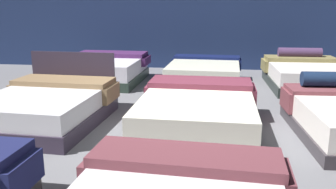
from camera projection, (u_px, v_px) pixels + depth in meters
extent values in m
cube|color=slate|center=(194.00, 136.00, 4.74)|extent=(18.00, 18.00, 0.02)
cube|color=navy|center=(207.00, 2.00, 9.26)|extent=(18.00, 0.06, 3.50)
cube|color=#1C2150|center=(23.00, 175.00, 2.98)|extent=(0.10, 0.53, 0.26)
cube|color=brown|center=(186.00, 158.00, 2.72)|extent=(1.46, 0.55, 0.08)
cube|color=brown|center=(94.00, 167.00, 2.89)|extent=(0.11, 0.48, 0.21)
cube|color=brown|center=(286.00, 184.00, 2.62)|extent=(0.11, 0.48, 0.21)
cube|color=#302737|center=(45.00, 117.00, 5.15)|extent=(1.64, 2.05, 0.21)
cube|color=silver|center=(44.00, 102.00, 5.09)|extent=(1.57, 1.98, 0.25)
cube|color=#302737|center=(73.00, 79.00, 6.00)|extent=(1.44, 0.12, 0.92)
cube|color=olive|center=(64.00, 81.00, 5.67)|extent=(1.54, 0.69, 0.08)
cube|color=olive|center=(21.00, 89.00, 5.84)|extent=(0.11, 0.61, 0.24)
cube|color=olive|center=(111.00, 93.00, 5.57)|extent=(0.11, 0.61, 0.24)
cube|color=#2B3536|center=(197.00, 125.00, 4.86)|extent=(1.58, 2.18, 0.18)
cube|color=silver|center=(197.00, 108.00, 4.80)|extent=(1.52, 2.12, 0.31)
cube|color=brown|center=(201.00, 82.00, 5.44)|extent=(1.53, 0.68, 0.08)
cube|color=brown|center=(151.00, 93.00, 5.60)|extent=(0.09, 0.65, 0.31)
cube|color=brown|center=(252.00, 97.00, 5.38)|extent=(0.09, 0.65, 0.31)
cube|color=brown|center=(286.00, 100.00, 5.28)|extent=(0.09, 0.56, 0.28)
cube|color=#26352C|center=(105.00, 78.00, 7.98)|extent=(1.66, 1.96, 0.19)
cube|color=silver|center=(104.00, 67.00, 7.92)|extent=(1.60, 1.90, 0.31)
cube|color=#492356|center=(112.00, 54.00, 8.44)|extent=(1.60, 0.71, 0.09)
cube|color=#492356|center=(80.00, 59.00, 8.60)|extent=(0.11, 0.66, 0.18)
cube|color=#492356|center=(146.00, 61.00, 8.35)|extent=(0.11, 0.66, 0.18)
cube|color=#2D2D30|center=(204.00, 82.00, 7.65)|extent=(1.59, 2.00, 0.16)
cube|color=silver|center=(204.00, 70.00, 7.59)|extent=(1.53, 1.94, 0.31)
cube|color=#0F1846|center=(207.00, 57.00, 8.23)|extent=(1.50, 0.51, 0.06)
cube|color=#0F1846|center=(175.00, 62.00, 8.40)|extent=(0.08, 0.44, 0.23)
cube|color=#0F1846|center=(240.00, 64.00, 8.14)|extent=(0.08, 0.44, 0.23)
cube|color=black|center=(306.00, 83.00, 7.43)|extent=(1.55, 2.03, 0.19)
cube|color=white|center=(307.00, 72.00, 7.38)|extent=(1.48, 1.97, 0.28)
cube|color=olive|center=(300.00, 59.00, 7.98)|extent=(1.50, 0.64, 0.08)
cube|color=olive|center=(264.00, 65.00, 8.09)|extent=(0.09, 0.61, 0.24)
cube|color=olive|center=(335.00, 66.00, 7.94)|extent=(0.09, 0.61, 0.24)
cylinder|color=#4D335A|center=(300.00, 53.00, 8.01)|extent=(0.94, 0.24, 0.22)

